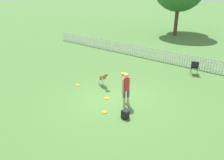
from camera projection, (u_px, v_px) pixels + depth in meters
name	position (u px, v px, depth m)	size (l,w,h in m)	color
ground_plane	(114.00, 99.00, 10.49)	(240.00, 240.00, 0.00)	#4C7A38
handler_person	(126.00, 85.00, 9.55)	(0.82, 0.91, 1.58)	tan
leaping_dog	(103.00, 77.00, 11.77)	(1.08, 0.60, 0.88)	olive
frisbee_near_handler	(78.00, 85.00, 12.04)	(0.24, 0.24, 0.02)	orange
frisbee_near_dog	(107.00, 98.00, 10.56)	(0.24, 0.24, 0.02)	orange
frisbee_midfield	(105.00, 112.00, 9.36)	(0.24, 0.24, 0.02)	orange
backpack_on_grass	(125.00, 114.00, 8.86)	(0.29, 0.25, 0.35)	black
picket_fence	(178.00, 59.00, 15.17)	(25.53, 0.04, 0.90)	white
folding_chair_center	(195.00, 66.00, 13.37)	(0.56, 0.58, 0.88)	#333338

